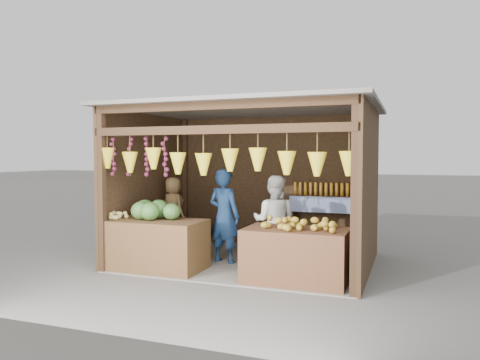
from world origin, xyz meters
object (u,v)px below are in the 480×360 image
(man_standing, at_px, (224,216))
(woman_standing, at_px, (274,221))
(counter_left, at_px, (155,245))
(counter_right, at_px, (296,256))
(vendor_seated, at_px, (173,208))

(man_standing, relative_size, woman_standing, 1.07)
(counter_left, xyz_separation_m, counter_right, (2.31, 0.01, -0.01))
(counter_left, distance_m, woman_standing, 1.98)
(counter_left, bearing_deg, man_standing, 42.98)
(vendor_seated, bearing_deg, counter_left, 131.82)
(counter_right, bearing_deg, man_standing, 150.78)
(woman_standing, bearing_deg, vendor_seated, -10.87)
(counter_right, distance_m, vendor_seated, 2.90)
(man_standing, relative_size, vendor_seated, 1.39)
(vendor_seated, bearing_deg, woman_standing, -160.70)
(counter_right, bearing_deg, counter_left, -179.74)
(man_standing, xyz_separation_m, woman_standing, (0.86, 0.07, -0.05))
(counter_left, xyz_separation_m, vendor_seated, (-0.30, 1.18, 0.46))
(counter_left, relative_size, counter_right, 1.08)
(man_standing, bearing_deg, counter_left, 56.12)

